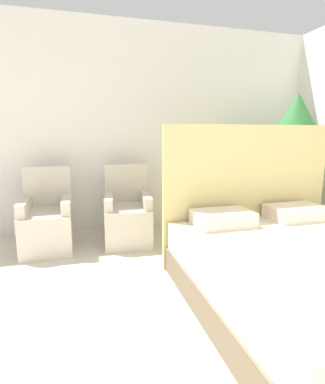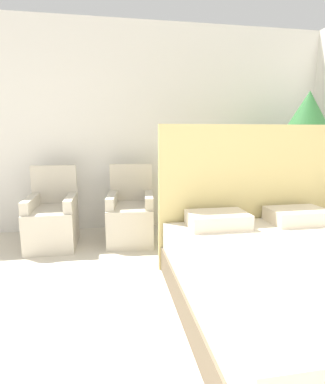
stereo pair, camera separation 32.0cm
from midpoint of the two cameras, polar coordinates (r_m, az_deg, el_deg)
wall_back at (r=4.41m, az=-3.04°, el=11.95°), size 10.00×0.06×2.90m
bed at (r=2.69m, az=27.59°, el=-13.97°), size 1.89×2.05×1.47m
armchair_near_window_left at (r=3.91m, az=-18.03°, el=-5.47°), size 0.57×0.69×0.98m
armchair_near_window_right at (r=3.89m, az=-3.70°, el=-5.04°), size 0.64×0.74×0.98m
potted_palm at (r=4.43m, az=27.60°, el=9.37°), size 1.09×1.09×1.92m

